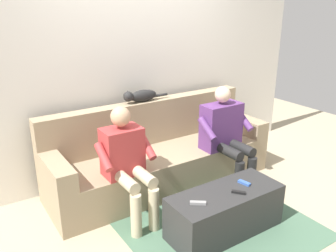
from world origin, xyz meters
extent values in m
plane|color=tan|center=(0.00, 0.60, 0.00)|extent=(8.00, 8.00, 0.00)
cube|color=silver|center=(0.00, -0.61, 1.22)|extent=(4.74, 0.06, 2.44)
cube|color=#9E896B|center=(0.00, 0.00, 0.21)|extent=(2.16, 0.60, 0.41)
cube|color=#9E896B|center=(0.00, -0.38, 0.46)|extent=(2.53, 0.17, 0.91)
cube|color=#9E896B|center=(-1.17, 0.00, 0.30)|extent=(0.19, 0.60, 0.61)
cube|color=#9E896B|center=(1.17, 0.00, 0.30)|extent=(0.19, 0.60, 0.61)
cube|color=#2D2D2D|center=(0.00, 0.96, 0.20)|extent=(1.05, 0.43, 0.41)
cube|color=#5B3370|center=(-0.60, 0.19, 0.66)|extent=(0.45, 0.22, 0.50)
sphere|color=beige|center=(-0.60, 0.19, 1.02)|extent=(0.17, 0.17, 0.17)
cylinder|color=black|center=(-0.69, 0.39, 0.47)|extent=(0.11, 0.42, 0.11)
cylinder|color=black|center=(-0.51, 0.39, 0.47)|extent=(0.11, 0.42, 0.11)
cylinder|color=black|center=(-0.69, 0.60, 0.21)|extent=(0.10, 0.10, 0.41)
cylinder|color=black|center=(-0.51, 0.60, 0.21)|extent=(0.10, 0.10, 0.41)
cylinder|color=#5B3370|center=(-0.87, 0.27, 0.71)|extent=(0.08, 0.27, 0.22)
cylinder|color=#5B3370|center=(-0.34, 0.27, 0.71)|extent=(0.08, 0.27, 0.22)
cube|color=#B23838|center=(0.60, 0.18, 0.64)|extent=(0.37, 0.25, 0.46)
sphere|color=tan|center=(0.60, 0.18, 0.99)|extent=(0.19, 0.19, 0.19)
cylinder|color=#C6B793|center=(0.51, 0.38, 0.47)|extent=(0.11, 0.41, 0.11)
cylinder|color=#C6B793|center=(0.69, 0.38, 0.47)|extent=(0.11, 0.41, 0.11)
cylinder|color=#C6B793|center=(0.51, 0.59, 0.21)|extent=(0.10, 0.10, 0.41)
cylinder|color=#C6B793|center=(0.69, 0.59, 0.21)|extent=(0.10, 0.10, 0.41)
cylinder|color=#B23838|center=(0.38, 0.26, 0.67)|extent=(0.08, 0.27, 0.22)
cylinder|color=#B23838|center=(0.82, 0.26, 0.67)|extent=(0.08, 0.27, 0.22)
ellipsoid|color=black|center=(0.05, -0.38, 0.98)|extent=(0.33, 0.11, 0.13)
sphere|color=black|center=(0.24, -0.38, 0.99)|extent=(0.11, 0.11, 0.11)
cone|color=black|center=(0.23, -0.41, 1.04)|extent=(0.04, 0.04, 0.03)
cone|color=black|center=(0.23, -0.36, 1.04)|extent=(0.04, 0.04, 0.03)
cylinder|color=black|center=(-0.17, -0.38, 0.95)|extent=(0.18, 0.03, 0.03)
cube|color=#3860B7|center=(-0.23, 0.95, 0.42)|extent=(0.06, 0.12, 0.02)
cube|color=black|center=(-0.07, 1.04, 0.42)|extent=(0.10, 0.11, 0.02)
cube|color=gray|center=(0.33, 0.98, 0.42)|extent=(0.13, 0.11, 0.02)
cube|color=#4C7056|center=(0.00, 0.83, 0.00)|extent=(1.65, 1.57, 0.01)
camera|label=1|loc=(1.91, 2.95, 1.99)|focal=37.87mm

